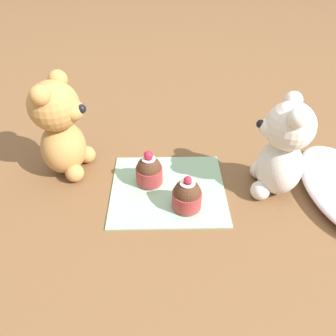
{
  "coord_description": "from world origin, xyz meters",
  "views": [
    {
      "loc": [
        0.49,
        -0.01,
        0.45
      ],
      "look_at": [
        0.0,
        0.0,
        0.06
      ],
      "focal_mm": 35.0,
      "sensor_mm": 36.0,
      "label": 1
    }
  ],
  "objects_px": {
    "teddy_bear_cream": "(282,150)",
    "teddy_bear_tan": "(61,128)",
    "cupcake_near_cream_bear": "(187,195)",
    "cupcake_near_tan_bear": "(149,171)"
  },
  "relations": [
    {
      "from": "cupcake_near_tan_bear",
      "to": "teddy_bear_cream",
      "type": "bearing_deg",
      "value": 85.26
    },
    {
      "from": "teddy_bear_tan",
      "to": "cupcake_near_cream_bear",
      "type": "bearing_deg",
      "value": -104.12
    },
    {
      "from": "teddy_bear_cream",
      "to": "cupcake_near_tan_bear",
      "type": "relative_size",
      "value": 2.63
    },
    {
      "from": "teddy_bear_cream",
      "to": "teddy_bear_tan",
      "type": "relative_size",
      "value": 0.95
    },
    {
      "from": "cupcake_near_cream_bear",
      "to": "cupcake_near_tan_bear",
      "type": "distance_m",
      "value": 0.1
    },
    {
      "from": "teddy_bear_cream",
      "to": "teddy_bear_tan",
      "type": "bearing_deg",
      "value": -87.87
    },
    {
      "from": "teddy_bear_tan",
      "to": "cupcake_near_cream_bear",
      "type": "xyz_separation_m",
      "value": [
        0.12,
        0.25,
        -0.07
      ]
    },
    {
      "from": "teddy_bear_tan",
      "to": "cupcake_near_tan_bear",
      "type": "height_order",
      "value": "teddy_bear_tan"
    },
    {
      "from": "teddy_bear_cream",
      "to": "teddy_bear_tan",
      "type": "height_order",
      "value": "teddy_bear_tan"
    },
    {
      "from": "teddy_bear_tan",
      "to": "cupcake_near_tan_bear",
      "type": "distance_m",
      "value": 0.19
    }
  ]
}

